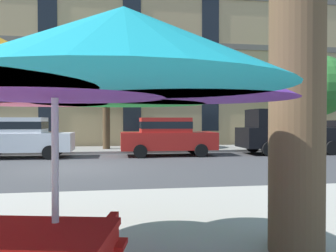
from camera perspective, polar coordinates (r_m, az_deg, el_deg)
The scene contains 9 objects.
ground_plane at distance 12.17m, azimuth -15.98°, elevation -6.87°, with size 120.00×120.00×0.00m, color #424244.
sidewalk_far at distance 18.89m, azimuth -13.33°, elevation -3.93°, with size 56.00×3.60×0.12m, color gray.
apartment_building at distance 27.42m, azimuth -11.94°, elevation 10.86°, with size 39.74×12.08×12.80m.
sedan_white at distance 16.23m, azimuth -23.65°, elevation -1.61°, with size 4.40×1.98×1.78m.
sedan_red at distance 15.85m, azimuth -0.17°, elevation -1.60°, with size 4.40×1.98×1.78m.
pickup_black at distance 17.73m, azimuth 19.27°, elevation -1.14°, with size 5.10×2.12×2.20m.
street_tree_middle at distance 18.66m, azimuth -9.68°, elevation 8.64°, with size 3.26×3.35×5.72m.
street_tree_right at distance 22.14m, azimuth 23.62°, elevation 6.44°, with size 3.68×3.61×5.56m.
patio_umbrella at distance 3.04m, azimuth -18.53°, elevation 9.10°, with size 4.18×3.88×2.38m.
Camera 1 is at (1.56, -11.96, 1.63)m, focal length 36.23 mm.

